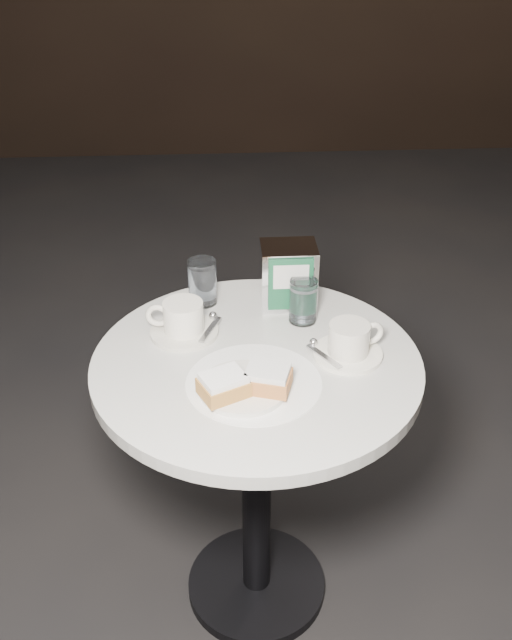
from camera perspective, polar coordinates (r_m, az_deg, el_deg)
The scene contains 9 objects.
ground at distance 2.03m, azimuth 0.04°, elevation -20.60°, with size 7.00×7.00×0.00m, color black.
cafe_table at distance 1.63m, azimuth 0.04°, elevation -8.85°, with size 0.70×0.70×0.74m.
sugar_spill at distance 1.44m, azimuth -0.18°, elevation -5.02°, with size 0.28×0.28×0.00m, color white.
beignet_plate at distance 1.40m, azimuth -0.93°, elevation -5.18°, with size 0.20×0.20×0.06m.
coffee_cup_left at distance 1.58m, azimuth -5.87°, elevation -0.04°, with size 0.17×0.17×0.08m.
coffee_cup_right at distance 1.51m, azimuth 7.46°, elevation -1.80°, with size 0.19×0.19×0.08m.
water_glass_left at distance 1.69m, azimuth -4.30°, elevation 3.01°, with size 0.08×0.08×0.11m.
water_glass_right at distance 1.61m, azimuth 3.79°, elevation 1.49°, with size 0.08×0.08×0.10m.
napkin_dispenser at distance 1.67m, azimuth 2.60°, elevation 3.58°, with size 0.13×0.11×0.15m.
Camera 1 is at (-0.07, -1.23, 1.61)m, focal length 40.00 mm.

